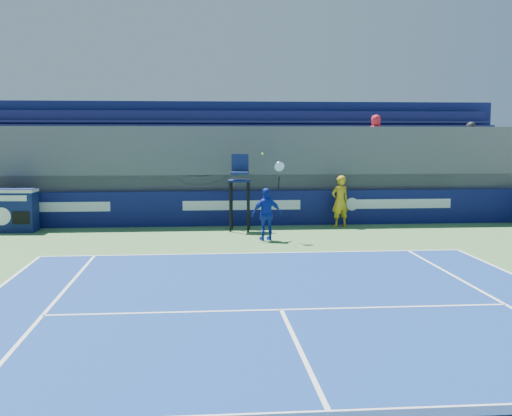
{
  "coord_description": "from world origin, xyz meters",
  "views": [
    {
      "loc": [
        -1.41,
        -4.56,
        3.09
      ],
      "look_at": [
        0.0,
        11.5,
        1.25
      ],
      "focal_mm": 45.0,
      "sensor_mm": 36.0,
      "label": 1
    }
  ],
  "objects": [
    {
      "name": "stadium_seating",
      "position": [
        0.02,
        19.16,
        1.83
      ],
      "size": [
        21.0,
        4.05,
        4.4
      ],
      "color": "#535358",
      "rests_on": "ground"
    },
    {
      "name": "back_hoarding",
      "position": [
        0.0,
        17.1,
        0.6
      ],
      "size": [
        20.4,
        0.21,
        1.2
      ],
      "color": "#0D124C",
      "rests_on": "ground"
    },
    {
      "name": "umpire_chair",
      "position": [
        -0.14,
        15.96,
        1.53
      ],
      "size": [
        0.78,
        0.78,
        2.48
      ],
      "color": "black",
      "rests_on": "ground"
    },
    {
      "name": "match_clock",
      "position": [
        -7.3,
        16.34,
        0.74
      ],
      "size": [
        1.37,
        0.82,
        1.4
      ],
      "color": "#0F194D",
      "rests_on": "ground"
    },
    {
      "name": "tennis_player",
      "position": [
        0.53,
        13.93,
        0.79
      ],
      "size": [
        1.0,
        0.55,
        2.57
      ],
      "color": "#132BA2",
      "rests_on": "apron"
    },
    {
      "name": "ball_person",
      "position": [
        3.28,
        16.55,
        0.88
      ],
      "size": [
        0.72,
        0.58,
        1.73
      ],
      "primitive_type": "imported",
      "rotation": [
        0.0,
        0.0,
        3.44
      ],
      "color": "gold",
      "rests_on": "apron"
    }
  ]
}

